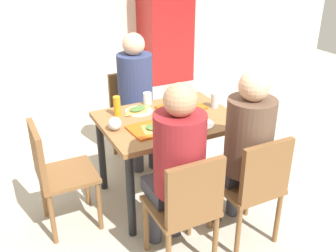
{
  "coord_description": "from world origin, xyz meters",
  "views": [
    {
      "loc": [
        -1.23,
        -2.45,
        1.96
      ],
      "look_at": [
        0.0,
        0.0,
        0.65
      ],
      "focal_mm": 41.0,
      "sensor_mm": 36.0,
      "label": 1
    }
  ],
  "objects_px": {
    "paper_plate_center": "(139,111)",
    "paper_plate_near_edge": "(199,124)",
    "chair_near_right": "(255,184)",
    "condiment_bottle": "(117,106)",
    "pizza_slice_c": "(138,109)",
    "foil_bundle": "(115,124)",
    "person_in_red": "(177,160)",
    "pizza_slice_b": "(179,105)",
    "drink_fridge": "(165,18)",
    "main_table": "(168,129)",
    "soda_can": "(215,100)",
    "chair_far_side": "(132,110)",
    "tray_red_far": "(181,107)",
    "person_far_side": "(137,90)",
    "person_in_brown_jacket": "(245,143)",
    "pizza_slice_a": "(154,128)",
    "chair_left_end": "(55,170)",
    "tray_red_near": "(154,128)",
    "chair_near_left": "(187,205)",
    "plastic_cup_b": "(192,128)",
    "plastic_cup_a": "(147,98)"
  },
  "relations": [
    {
      "from": "paper_plate_center",
      "to": "paper_plate_near_edge",
      "type": "height_order",
      "value": "same"
    },
    {
      "from": "chair_near_right",
      "to": "condiment_bottle",
      "type": "distance_m",
      "value": 1.2
    },
    {
      "from": "pizza_slice_c",
      "to": "foil_bundle",
      "type": "relative_size",
      "value": 2.59
    },
    {
      "from": "person_in_red",
      "to": "pizza_slice_b",
      "type": "distance_m",
      "value": 0.89
    },
    {
      "from": "paper_plate_center",
      "to": "drink_fridge",
      "type": "distance_m",
      "value": 3.06
    },
    {
      "from": "main_table",
      "to": "soda_can",
      "type": "relative_size",
      "value": 8.56
    },
    {
      "from": "chair_far_side",
      "to": "foil_bundle",
      "type": "bearing_deg",
      "value": -119.04
    },
    {
      "from": "main_table",
      "to": "paper_plate_center",
      "type": "relative_size",
      "value": 4.74
    },
    {
      "from": "pizza_slice_c",
      "to": "condiment_bottle",
      "type": "relative_size",
      "value": 1.62
    },
    {
      "from": "main_table",
      "to": "paper_plate_center",
      "type": "xyz_separation_m",
      "value": [
        -0.16,
        0.22,
        0.11
      ]
    },
    {
      "from": "pizza_slice_b",
      "to": "condiment_bottle",
      "type": "height_order",
      "value": "condiment_bottle"
    },
    {
      "from": "person_in_red",
      "to": "tray_red_far",
      "type": "relative_size",
      "value": 3.49
    },
    {
      "from": "person_far_side",
      "to": "condiment_bottle",
      "type": "xyz_separation_m",
      "value": [
        -0.34,
        -0.42,
        0.06
      ]
    },
    {
      "from": "paper_plate_center",
      "to": "tray_red_far",
      "type": "bearing_deg",
      "value": -16.24
    },
    {
      "from": "person_far_side",
      "to": "pizza_slice_b",
      "type": "distance_m",
      "value": 0.53
    },
    {
      "from": "person_in_brown_jacket",
      "to": "drink_fridge",
      "type": "distance_m",
      "value": 3.67
    },
    {
      "from": "tray_red_far",
      "to": "chair_near_right",
      "type": "bearing_deg",
      "value": -85.02
    },
    {
      "from": "foil_bundle",
      "to": "person_far_side",
      "type": "bearing_deg",
      "value": 56.05
    },
    {
      "from": "pizza_slice_a",
      "to": "drink_fridge",
      "type": "bearing_deg",
      "value": 62.37
    },
    {
      "from": "pizza_slice_a",
      "to": "drink_fridge",
      "type": "height_order",
      "value": "drink_fridge"
    },
    {
      "from": "main_table",
      "to": "chair_far_side",
      "type": "bearing_deg",
      "value": 90.0
    },
    {
      "from": "chair_left_end",
      "to": "condiment_bottle",
      "type": "relative_size",
      "value": 5.3
    },
    {
      "from": "chair_left_end",
      "to": "person_in_red",
      "type": "height_order",
      "value": "person_in_red"
    },
    {
      "from": "tray_red_near",
      "to": "tray_red_far",
      "type": "distance_m",
      "value": 0.45
    },
    {
      "from": "person_in_brown_jacket",
      "to": "chair_near_left",
      "type": "bearing_deg",
      "value": -164.97
    },
    {
      "from": "tray_red_near",
      "to": "foil_bundle",
      "type": "bearing_deg",
      "value": 155.56
    },
    {
      "from": "tray_red_far",
      "to": "paper_plate_center",
      "type": "distance_m",
      "value": 0.35
    },
    {
      "from": "pizza_slice_b",
      "to": "condiment_bottle",
      "type": "xyz_separation_m",
      "value": [
        -0.51,
        0.08,
        0.06
      ]
    },
    {
      "from": "person_in_brown_jacket",
      "to": "pizza_slice_c",
      "type": "height_order",
      "value": "person_in_brown_jacket"
    },
    {
      "from": "chair_far_side",
      "to": "condiment_bottle",
      "type": "relative_size",
      "value": 5.3
    },
    {
      "from": "tray_red_near",
      "to": "paper_plate_near_edge",
      "type": "relative_size",
      "value": 1.64
    },
    {
      "from": "pizza_slice_a",
      "to": "condiment_bottle",
      "type": "xyz_separation_m",
      "value": [
        -0.14,
        0.38,
        0.06
      ]
    },
    {
      "from": "chair_far_side",
      "to": "tray_red_near",
      "type": "distance_m",
      "value": 0.96
    },
    {
      "from": "plastic_cup_b",
      "to": "chair_near_left",
      "type": "bearing_deg",
      "value": -122.93
    },
    {
      "from": "chair_left_end",
      "to": "person_far_side",
      "type": "height_order",
      "value": "person_far_side"
    },
    {
      "from": "pizza_slice_a",
      "to": "drink_fridge",
      "type": "xyz_separation_m",
      "value": [
        1.58,
        3.02,
        0.2
      ]
    },
    {
      "from": "person_far_side",
      "to": "drink_fridge",
      "type": "height_order",
      "value": "drink_fridge"
    },
    {
      "from": "person_in_red",
      "to": "chair_left_end",
      "type": "bearing_deg",
      "value": 135.25
    },
    {
      "from": "tray_red_far",
      "to": "main_table",
      "type": "bearing_deg",
      "value": -147.0
    },
    {
      "from": "chair_near_left",
      "to": "paper_plate_center",
      "type": "bearing_deg",
      "value": 84.02
    },
    {
      "from": "person_in_brown_jacket",
      "to": "paper_plate_center",
      "type": "height_order",
      "value": "person_in_brown_jacket"
    },
    {
      "from": "paper_plate_center",
      "to": "condiment_bottle",
      "type": "distance_m",
      "value": 0.2
    },
    {
      "from": "paper_plate_center",
      "to": "paper_plate_near_edge",
      "type": "distance_m",
      "value": 0.54
    },
    {
      "from": "tray_red_far",
      "to": "pizza_slice_b",
      "type": "xyz_separation_m",
      "value": [
        -0.01,
        0.02,
        0.02
      ]
    },
    {
      "from": "main_table",
      "to": "chair_near_right",
      "type": "distance_m",
      "value": 0.83
    },
    {
      "from": "main_table",
      "to": "plastic_cup_a",
      "type": "height_order",
      "value": "plastic_cup_a"
    },
    {
      "from": "soda_can",
      "to": "foil_bundle",
      "type": "height_order",
      "value": "soda_can"
    },
    {
      "from": "chair_near_left",
      "to": "paper_plate_center",
      "type": "distance_m",
      "value": 1.03
    },
    {
      "from": "chair_near_left",
      "to": "soda_can",
      "type": "height_order",
      "value": "chair_near_left"
    },
    {
      "from": "person_far_side",
      "to": "paper_plate_center",
      "type": "bearing_deg",
      "value": -110.37
    }
  ]
}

